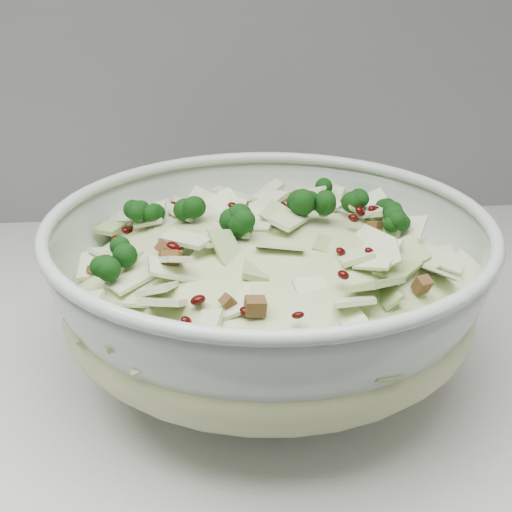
{
  "coord_description": "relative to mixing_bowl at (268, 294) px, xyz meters",
  "views": [
    {
      "loc": [
        -0.33,
        1.08,
        1.25
      ],
      "look_at": [
        -0.27,
        1.61,
        1.0
      ],
      "focal_mm": 50.0,
      "sensor_mm": 36.0,
      "label": 1
    }
  ],
  "objects": [
    {
      "name": "salad",
      "position": [
        -0.0,
        0.0,
        0.02
      ],
      "size": [
        0.36,
        0.36,
        0.15
      ],
      "rotation": [
        0.0,
        0.0,
        -0.08
      ],
      "color": "#C0C687",
      "rests_on": "mixing_bowl"
    },
    {
      "name": "mixing_bowl",
      "position": [
        0.0,
        0.0,
        0.0
      ],
      "size": [
        0.45,
        0.45,
        0.15
      ],
      "rotation": [
        0.0,
        0.0,
        -0.28
      ],
      "color": "#B2C4B6",
      "rests_on": "counter"
    }
  ]
}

